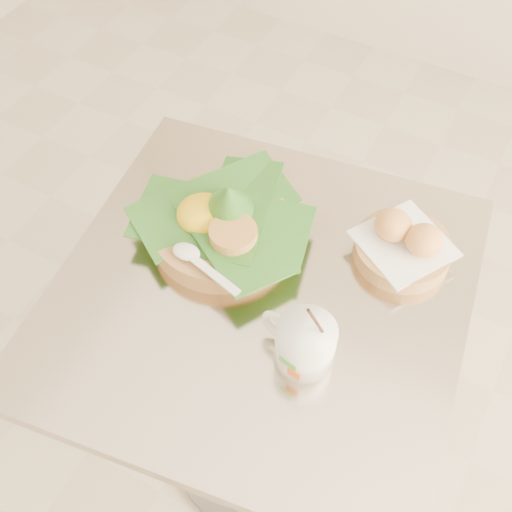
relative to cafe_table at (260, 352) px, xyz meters
The scene contains 5 objects.
floor 0.56m from the cafe_table, behind, with size 3.60×3.60×0.00m, color beige.
cafe_table is the anchor object (origin of this frame).
rice_basket 0.30m from the cafe_table, 149.27° to the left, with size 0.32×0.32×0.16m.
bread_basket 0.37m from the cafe_table, 44.53° to the left, with size 0.20×0.20×0.09m.
coffee_mug 0.30m from the cafe_table, 34.51° to the right, with size 0.13×0.10×0.16m.
Camera 1 is at (0.46, -0.56, 1.67)m, focal length 45.00 mm.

